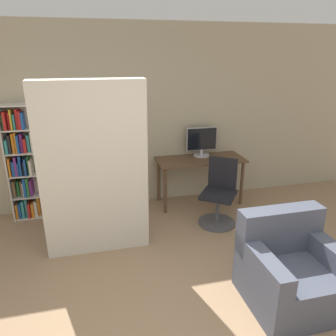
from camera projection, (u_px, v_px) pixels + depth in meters
The scene contains 7 objects.
wall_back at pixel (125, 118), 4.86m from camera, with size 8.00×0.06×2.70m.
desk at pixel (200, 165), 5.06m from camera, with size 1.34×0.57×0.73m.
monitor at pixel (202, 141), 5.10m from camera, with size 0.49×0.25×0.46m.
office_chair at pixel (219, 198), 4.53m from camera, with size 0.61×0.61×0.91m.
bookshelf at pixel (29, 164), 4.60m from camera, with size 0.74×0.29×1.63m.
mattress_near at pixel (95, 172), 3.66m from camera, with size 1.19×0.25×2.03m.
armchair at pixel (290, 270), 3.11m from camera, with size 0.85×0.80×0.85m.
Camera 1 is at (-0.54, -1.57, 2.27)m, focal length 35.00 mm.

